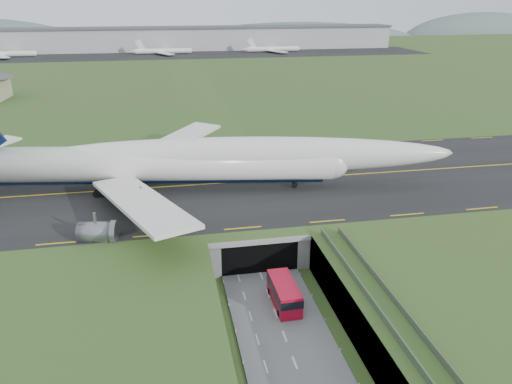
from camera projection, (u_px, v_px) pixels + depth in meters
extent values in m
plane|color=#354E1F|center=(271.00, 302.00, 70.55)|extent=(900.00, 900.00, 0.00)
cube|color=gray|center=(271.00, 284.00, 69.45)|extent=(800.00, 800.00, 6.00)
cube|color=slate|center=(284.00, 334.00, 63.65)|extent=(12.00, 75.00, 0.20)
cube|color=black|center=(235.00, 183.00, 98.50)|extent=(800.00, 44.00, 0.18)
cube|color=gray|center=(248.00, 213.00, 85.91)|extent=(16.00, 22.00, 1.00)
cube|color=gray|center=(208.00, 230.00, 85.60)|extent=(2.00, 22.00, 6.00)
cube|color=gray|center=(287.00, 223.00, 88.05)|extent=(2.00, 22.00, 6.00)
cube|color=black|center=(253.00, 242.00, 82.44)|extent=(12.00, 12.00, 5.00)
cube|color=#A8A8A3|center=(260.00, 242.00, 75.77)|extent=(17.00, 0.50, 0.80)
cube|color=#A8A8A3|center=(409.00, 342.00, 53.43)|extent=(3.00, 53.00, 0.50)
cube|color=gray|center=(397.00, 338.00, 52.91)|extent=(0.06, 53.00, 1.00)
cube|color=gray|center=(422.00, 335.00, 53.40)|extent=(0.06, 53.00, 1.00)
cylinder|color=#A8A8A3|center=(396.00, 350.00, 56.81)|extent=(0.90, 0.90, 5.60)
cylinder|color=#A8A8A3|center=(356.00, 293.00, 67.79)|extent=(0.90, 0.90, 5.60)
cylinder|color=white|center=(146.00, 163.00, 92.97)|extent=(70.09, 17.60, 6.58)
sphere|color=white|center=(332.00, 162.00, 93.92)|extent=(7.39, 7.39, 6.45)
ellipsoid|color=white|center=(247.00, 155.00, 92.95)|extent=(77.81, 18.34, 6.91)
ellipsoid|color=black|center=(327.00, 158.00, 93.60)|extent=(5.01, 3.57, 2.30)
cylinder|color=black|center=(147.00, 176.00, 93.91)|extent=(66.03, 13.28, 2.76)
cube|color=white|center=(169.00, 144.00, 108.71)|extent=(25.04, 28.45, 2.77)
cube|color=white|center=(141.00, 202.00, 78.09)|extent=(17.70, 31.36, 2.77)
cylinder|color=slate|center=(159.00, 168.00, 103.62)|extent=(5.82, 4.20, 3.39)
cylinder|color=slate|center=(145.00, 153.00, 113.54)|extent=(5.82, 4.20, 3.39)
cylinder|color=slate|center=(142.00, 205.00, 85.44)|extent=(5.82, 4.20, 3.39)
cylinder|color=slate|center=(97.00, 233.00, 75.26)|extent=(5.82, 4.20, 3.39)
cylinder|color=black|center=(295.00, 185.00, 95.40)|extent=(1.20, 0.69, 1.13)
cube|color=black|center=(123.00, 186.00, 94.46)|extent=(7.24, 8.09, 1.44)
cube|color=#B40C22|center=(284.00, 293.00, 69.33)|extent=(3.21, 8.29, 3.30)
cube|color=black|center=(284.00, 289.00, 69.09)|extent=(3.28, 8.40, 1.10)
cube|color=black|center=(284.00, 302.00, 69.83)|extent=(2.98, 7.74, 0.55)
cylinder|color=black|center=(279.00, 314.00, 67.01)|extent=(0.40, 1.00, 0.99)
cylinder|color=black|center=(270.00, 292.00, 72.02)|extent=(0.40, 1.00, 0.99)
cylinder|color=black|center=(299.00, 311.00, 67.55)|extent=(0.40, 1.00, 0.99)
cylinder|color=black|center=(289.00, 289.00, 72.56)|extent=(0.40, 1.00, 0.99)
cube|color=#B2B2B2|center=(177.00, 39.00, 339.97)|extent=(300.00, 22.00, 15.00)
cube|color=#4C4C51|center=(176.00, 27.00, 337.24)|extent=(302.00, 24.00, 1.20)
cube|color=black|center=(179.00, 55.00, 315.22)|extent=(320.00, 50.00, 0.08)
cylinder|color=white|center=(5.00, 54.00, 300.82)|extent=(34.00, 3.20, 3.20)
cylinder|color=white|center=(163.00, 51.00, 317.31)|extent=(34.00, 3.20, 3.20)
cylinder|color=white|center=(273.00, 49.00, 329.80)|extent=(34.00, 3.20, 3.20)
ellipsoid|color=slate|center=(296.00, 46.00, 486.21)|extent=(260.00, 91.00, 44.00)
ellipsoid|color=slate|center=(481.00, 42.00, 521.16)|extent=(180.00, 63.00, 60.00)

